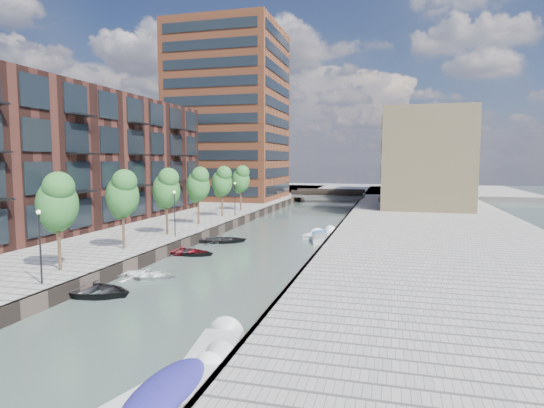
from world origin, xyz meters
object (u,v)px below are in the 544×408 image
at_px(motorboat_3, 322,234).
at_px(car, 386,198).
at_px(tree_5, 222,181).
at_px(bridge, 329,195).
at_px(tree_4, 198,184).
at_px(sloop_2, 182,254).
at_px(sloop_1, 191,255).
at_px(motorboat_2, 216,351).
at_px(sloop_0, 91,295).
at_px(motorboat_0, 177,391).
at_px(motorboat_4, 319,238).
at_px(tree_6, 241,179).
at_px(sloop_3, 147,278).
at_px(tree_1, 57,201).
at_px(motorboat_1, 180,394).
at_px(sloop_4, 222,242).
at_px(tree_2, 122,193).
at_px(tree_3, 166,188).

relative_size(motorboat_3, car, 1.16).
bearing_deg(tree_5, bridge, 75.56).
height_order(tree_4, sloop_2, tree_4).
relative_size(sloop_1, motorboat_2, 0.84).
distance_m(sloop_0, sloop_2, 11.96).
height_order(tree_5, motorboat_0, tree_5).
xyz_separation_m(motorboat_0, motorboat_4, (-0.09, 30.72, -0.04)).
xyz_separation_m(tree_6, sloop_3, (4.30, -32.01, -5.31)).
height_order(tree_1, sloop_3, tree_1).
relative_size(sloop_0, sloop_2, 1.13).
bearing_deg(sloop_1, sloop_2, 93.02).
bearing_deg(motorboat_4, sloop_0, -114.73).
bearing_deg(motorboat_1, sloop_4, 108.30).
xyz_separation_m(tree_1, motorboat_1, (13.38, -10.58, -5.13)).
distance_m(sloop_4, motorboat_2, 25.15).
xyz_separation_m(bridge, sloop_3, (-4.20, -58.01, -1.39)).
xyz_separation_m(tree_1, car, (19.03, 51.46, -3.58)).
relative_size(tree_6, motorboat_2, 1.20).
bearing_deg(motorboat_1, sloop_2, 115.90).
distance_m(motorboat_0, motorboat_2, 3.53).
relative_size(tree_4, car, 1.39).
bearing_deg(tree_1, motorboat_2, -27.81).
distance_m(tree_2, tree_4, 14.00).
height_order(tree_4, sloop_4, tree_4).
distance_m(tree_3, tree_4, 7.00).
bearing_deg(motorboat_4, tree_4, 176.70).
relative_size(sloop_3, motorboat_0, 0.67).
relative_size(sloop_0, sloop_3, 1.27).
bearing_deg(motorboat_4, motorboat_1, -89.56).
bearing_deg(motorboat_1, car, 84.80).
relative_size(tree_6, car, 1.39).
xyz_separation_m(tree_4, sloop_3, (4.30, -18.01, -5.31)).
relative_size(tree_6, sloop_0, 1.18).
xyz_separation_m(tree_2, tree_6, (0.00, 28.00, 0.00)).
bearing_deg(tree_2, tree_3, 90.00).
distance_m(sloop_1, motorboat_0, 23.03).
height_order(tree_5, sloop_4, tree_5).
relative_size(tree_5, motorboat_4, 1.18).
height_order(tree_2, sloop_3, tree_2).
bearing_deg(tree_2, car, 66.83).
bearing_deg(tree_4, bridge, 78.00).
bearing_deg(tree_2, motorboat_1, -52.72).
distance_m(sloop_1, sloop_2, 0.82).
xyz_separation_m(tree_5, car, (19.03, 23.46, -3.58)).
relative_size(bridge, tree_5, 2.18).
relative_size(tree_3, motorboat_2, 1.20).
distance_m(sloop_0, motorboat_1, 13.73).
distance_m(tree_1, tree_2, 7.00).
distance_m(tree_1, motorboat_4, 24.67).
relative_size(tree_3, sloop_1, 1.44).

